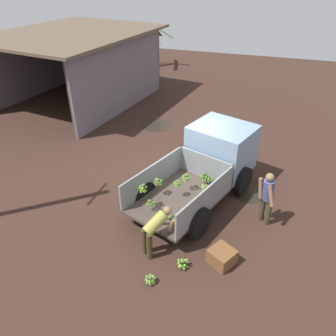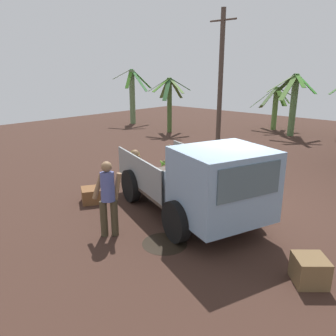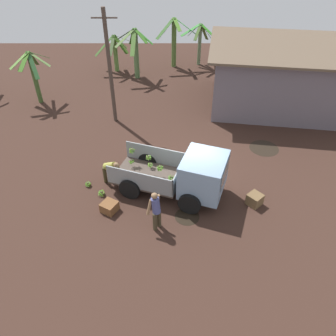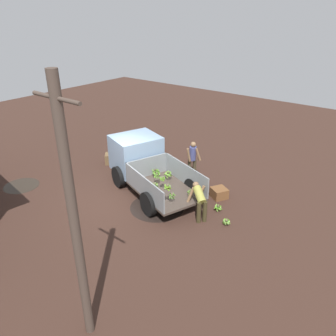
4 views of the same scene
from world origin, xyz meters
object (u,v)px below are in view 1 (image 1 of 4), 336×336
banana_bunch_on_ground_0 (150,279)px  banana_bunch_on_ground_1 (183,263)px  wooden_crate_1 (239,146)px  wooden_crate_0 (222,257)px  cargo_truck (214,157)px  person_worker_loading (155,229)px  person_foreground_visitor (267,196)px

banana_bunch_on_ground_0 → banana_bunch_on_ground_1: 0.87m
wooden_crate_1 → wooden_crate_0: bearing=-176.3°
cargo_truck → wooden_crate_0: (-3.14, -0.89, -0.82)m
cargo_truck → banana_bunch_on_ground_1: bearing=-159.6°
person_worker_loading → wooden_crate_1: bearing=22.2°
person_worker_loading → banana_bunch_on_ground_0: size_ratio=4.62×
person_worker_loading → wooden_crate_1: 5.86m
person_worker_loading → wooden_crate_0: size_ratio=2.20×
person_worker_loading → banana_bunch_on_ground_0: bearing=-132.1°
cargo_truck → person_worker_loading: 3.37m
person_worker_loading → banana_bunch_on_ground_0: person_worker_loading is taller
cargo_truck → wooden_crate_1: (2.42, -0.53, -0.78)m
cargo_truck → wooden_crate_0: cargo_truck is taller
banana_bunch_on_ground_0 → wooden_crate_1: wooden_crate_1 is taller
person_worker_loading → wooden_crate_0: bearing=-50.4°
cargo_truck → wooden_crate_0: bearing=-144.6°
banana_bunch_on_ground_1 → wooden_crate_0: wooden_crate_0 is taller
banana_bunch_on_ground_0 → wooden_crate_0: 1.78m
banana_bunch_on_ground_0 → wooden_crate_0: bearing=-52.1°
banana_bunch_on_ground_1 → person_foreground_visitor: bearing=-36.5°
cargo_truck → wooden_crate_0: size_ratio=8.71×
cargo_truck → wooden_crate_0: 3.36m
person_foreground_visitor → wooden_crate_0: 2.09m
wooden_crate_1 → person_worker_loading: bearing=167.5°
wooden_crate_0 → wooden_crate_1: size_ratio=1.08×
banana_bunch_on_ground_1 → person_worker_loading: bearing=69.2°
banana_bunch_on_ground_0 → wooden_crate_0: size_ratio=0.48×
cargo_truck → person_worker_loading: size_ratio=3.96×
cargo_truck → wooden_crate_1: bearing=7.1°
banana_bunch_on_ground_1 → wooden_crate_0: 0.95m
wooden_crate_1 → banana_bunch_on_ground_1: bearing=175.5°
person_worker_loading → wooden_crate_0: (0.14, -1.63, -0.54)m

